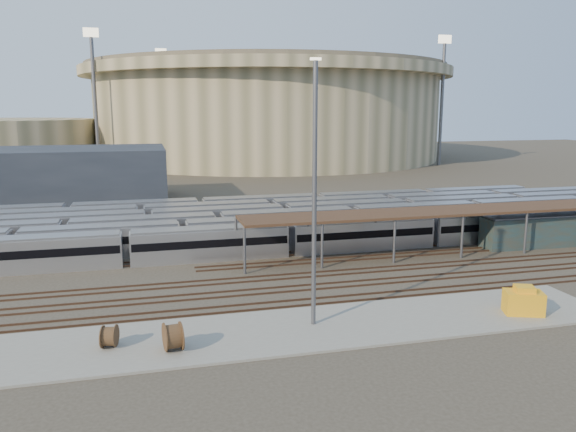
% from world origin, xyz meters
% --- Properties ---
extents(ground, '(420.00, 420.00, 0.00)m').
position_xyz_m(ground, '(0.00, 0.00, 0.00)').
color(ground, '#383026').
rests_on(ground, ground).
extents(apron, '(50.00, 9.00, 0.20)m').
position_xyz_m(apron, '(-5.00, -15.00, 0.10)').
color(apron, gray).
rests_on(apron, ground).
extents(subway_trains, '(131.88, 23.90, 3.60)m').
position_xyz_m(subway_trains, '(0.86, 18.50, 1.80)').
color(subway_trains, '#B7B6BB').
rests_on(subway_trains, ground).
extents(inspection_shed, '(60.30, 6.00, 5.30)m').
position_xyz_m(inspection_shed, '(22.00, 4.00, 4.98)').
color(inspection_shed, '#56565A').
rests_on(inspection_shed, ground).
extents(empty_tracks, '(170.00, 9.62, 0.18)m').
position_xyz_m(empty_tracks, '(0.00, -5.00, 0.09)').
color(empty_tracks, '#4C3323').
rests_on(empty_tracks, ground).
extents(stadium, '(124.00, 124.00, 32.50)m').
position_xyz_m(stadium, '(25.00, 140.00, 16.47)').
color(stadium, tan).
rests_on(stadium, ground).
extents(service_building, '(42.00, 20.00, 10.00)m').
position_xyz_m(service_building, '(-35.00, 55.00, 5.00)').
color(service_building, '#1E232D').
rests_on(service_building, ground).
extents(floodlight_0, '(4.00, 1.00, 38.40)m').
position_xyz_m(floodlight_0, '(-30.00, 110.00, 20.65)').
color(floodlight_0, '#56565A').
rests_on(floodlight_0, ground).
extents(floodlight_2, '(4.00, 1.00, 38.40)m').
position_xyz_m(floodlight_2, '(70.00, 100.00, 20.65)').
color(floodlight_2, '#56565A').
rests_on(floodlight_2, ground).
extents(floodlight_3, '(4.00, 1.00, 38.40)m').
position_xyz_m(floodlight_3, '(-10.00, 160.00, 20.65)').
color(floodlight_3, '#56565A').
rests_on(floodlight_3, ground).
extents(teal_boxcar, '(16.52, 3.57, 3.84)m').
position_xyz_m(teal_boxcar, '(31.03, 4.00, 1.92)').
color(teal_boxcar, '#1C3D46').
rests_on(teal_boxcar, ground).
extents(cable_reel_west, '(1.43, 2.21, 2.07)m').
position_xyz_m(cable_reel_west, '(-16.41, -16.66, 1.23)').
color(cable_reel_west, brown).
rests_on(cable_reel_west, apron).
extents(cable_reel_east, '(1.27, 1.82, 1.66)m').
position_xyz_m(cable_reel_east, '(-20.87, -15.00, 1.03)').
color(cable_reel_east, brown).
rests_on(cable_reel_east, apron).
extents(yard_light_pole, '(0.81, 0.36, 20.78)m').
position_xyz_m(yard_light_pole, '(-5.21, -14.42, 10.67)').
color(yard_light_pole, '#56565A').
rests_on(yard_light_pole, apron).
extents(yellow_equipment, '(3.57, 2.88, 1.93)m').
position_xyz_m(yellow_equipment, '(12.67, -16.61, 1.17)').
color(yellow_equipment, orange).
rests_on(yellow_equipment, apron).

